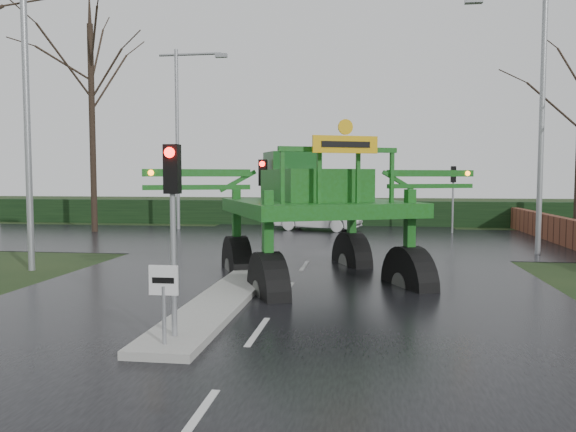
# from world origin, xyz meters

# --- Properties ---
(ground) EXTENTS (140.00, 140.00, 0.00)m
(ground) POSITION_xyz_m (0.00, 0.00, 0.00)
(ground) COLOR black
(ground) RESTS_ON ground
(road_main) EXTENTS (14.00, 80.00, 0.02)m
(road_main) POSITION_xyz_m (0.00, 10.00, 0.00)
(road_main) COLOR black
(road_main) RESTS_ON ground
(road_cross) EXTENTS (80.00, 12.00, 0.02)m
(road_cross) POSITION_xyz_m (0.00, 16.00, 0.01)
(road_cross) COLOR black
(road_cross) RESTS_ON ground
(median_island) EXTENTS (1.20, 10.00, 0.16)m
(median_island) POSITION_xyz_m (-1.30, 3.00, 0.09)
(median_island) COLOR gray
(median_island) RESTS_ON ground
(hedge_row) EXTENTS (44.00, 0.90, 1.50)m
(hedge_row) POSITION_xyz_m (0.00, 24.00, 0.75)
(hedge_row) COLOR black
(hedge_row) RESTS_ON ground
(brick_wall) EXTENTS (0.40, 20.00, 1.20)m
(brick_wall) POSITION_xyz_m (10.50, 16.00, 0.60)
(brick_wall) COLOR #592D1E
(brick_wall) RESTS_ON ground
(keep_left_sign) EXTENTS (0.50, 0.07, 1.35)m
(keep_left_sign) POSITION_xyz_m (-1.30, -1.50, 1.06)
(keep_left_sign) COLOR gray
(keep_left_sign) RESTS_ON ground
(traffic_signal_near) EXTENTS (0.26, 0.33, 3.52)m
(traffic_signal_near) POSITION_xyz_m (-1.30, -1.01, 2.59)
(traffic_signal_near) COLOR gray
(traffic_signal_near) RESTS_ON ground
(traffic_signal_mid) EXTENTS (0.26, 0.33, 3.52)m
(traffic_signal_mid) POSITION_xyz_m (-1.30, 7.49, 2.59)
(traffic_signal_mid) COLOR gray
(traffic_signal_mid) RESTS_ON ground
(traffic_signal_far) EXTENTS (0.26, 0.33, 3.52)m
(traffic_signal_far) POSITION_xyz_m (6.50, 20.01, 2.59)
(traffic_signal_far) COLOR gray
(traffic_signal_far) RESTS_ON ground
(street_light_left_near) EXTENTS (3.85, 0.30, 10.00)m
(street_light_left_near) POSITION_xyz_m (-8.19, 6.00, 5.99)
(street_light_left_near) COLOR gray
(street_light_left_near) RESTS_ON ground
(street_light_right) EXTENTS (3.85, 0.30, 10.00)m
(street_light_right) POSITION_xyz_m (8.19, 12.00, 5.99)
(street_light_right) COLOR gray
(street_light_right) RESTS_ON ground
(street_light_left_far) EXTENTS (3.85, 0.30, 10.00)m
(street_light_left_far) POSITION_xyz_m (-8.19, 20.00, 5.99)
(street_light_left_far) COLOR gray
(street_light_left_far) RESTS_ON ground
(tree_left_far) EXTENTS (7.70, 7.70, 13.26)m
(tree_left_far) POSITION_xyz_m (-12.50, 18.00, 7.15)
(tree_left_far) COLOR black
(tree_left_far) RESTS_ON ground
(crop_sprayer) EXTENTS (9.06, 7.49, 5.52)m
(crop_sprayer) POSITION_xyz_m (-0.51, 3.61, 2.61)
(crop_sprayer) COLOR black
(crop_sprayer) RESTS_ON ground
(white_sedan) EXTENTS (4.97, 2.73, 1.55)m
(white_sedan) POSITION_xyz_m (-0.67, 20.39, 0.00)
(white_sedan) COLOR silver
(white_sedan) RESTS_ON ground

